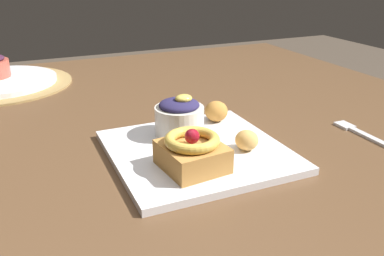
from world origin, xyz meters
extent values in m
cube|color=brown|center=(0.00, 0.00, 0.71)|extent=(1.39, 1.12, 0.04)
cylinder|color=brown|center=(0.61, 0.47, 0.34)|extent=(0.07, 0.07, 0.69)
cube|color=white|center=(0.05, -0.22, 0.74)|extent=(0.28, 0.28, 0.01)
cube|color=#B77F3D|center=(0.01, -0.28, 0.76)|extent=(0.09, 0.10, 0.04)
torus|color=#E5BC4C|center=(0.01, -0.28, 0.79)|extent=(0.09, 0.09, 0.02)
sphere|color=maroon|center=(0.01, -0.28, 0.79)|extent=(0.02, 0.02, 0.02)
cylinder|color=silver|center=(0.04, -0.16, 0.77)|extent=(0.09, 0.09, 0.05)
ellipsoid|color=#28234C|center=(0.04, -0.16, 0.80)|extent=(0.07, 0.07, 0.02)
ellipsoid|color=#E5CC56|center=(0.05, -0.16, 0.81)|extent=(0.03, 0.03, 0.01)
ellipsoid|color=tan|center=(0.12, -0.26, 0.76)|extent=(0.04, 0.04, 0.03)
ellipsoid|color=#BC7F38|center=(0.13, -0.13, 0.76)|extent=(0.04, 0.04, 0.04)
cube|color=silver|center=(0.36, -0.29, 0.73)|extent=(0.01, 0.09, 0.00)
cube|color=silver|center=(0.36, -0.23, 0.73)|extent=(0.03, 0.04, 0.00)
camera|label=1|loc=(-0.21, -0.78, 1.03)|focal=38.67mm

